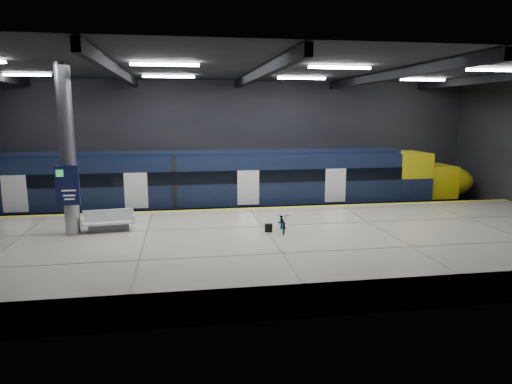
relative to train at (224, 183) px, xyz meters
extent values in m
plane|color=black|center=(1.10, -5.50, -2.06)|extent=(30.00, 30.00, 0.00)
cube|color=black|center=(1.10, 2.50, 1.94)|extent=(30.00, 0.10, 8.00)
cube|color=black|center=(1.10, -13.50, 1.94)|extent=(30.00, 0.10, 8.00)
cube|color=black|center=(1.10, -5.50, 5.94)|extent=(30.00, 16.00, 0.10)
cube|color=black|center=(-4.90, -5.50, 5.69)|extent=(0.25, 16.00, 0.40)
cube|color=black|center=(1.10, -5.50, 5.69)|extent=(0.25, 16.00, 0.40)
cube|color=black|center=(7.10, -5.50, 5.69)|extent=(0.25, 16.00, 0.40)
cube|color=black|center=(13.10, -5.50, 5.69)|extent=(0.25, 16.00, 0.40)
cube|color=white|center=(-2.90, -7.50, 5.82)|extent=(2.60, 0.18, 0.10)
cube|color=white|center=(4.10, -7.50, 5.82)|extent=(2.60, 0.18, 0.10)
cube|color=white|center=(11.10, -7.50, 5.82)|extent=(2.60, 0.18, 0.10)
cube|color=white|center=(-9.90, -1.50, 5.82)|extent=(2.60, 0.18, 0.10)
cube|color=white|center=(-2.90, -1.50, 5.82)|extent=(2.60, 0.18, 0.10)
cube|color=white|center=(4.10, -1.50, 5.82)|extent=(2.60, 0.18, 0.10)
cube|color=white|center=(11.10, -1.50, 5.82)|extent=(2.60, 0.18, 0.10)
cube|color=beige|center=(1.10, -8.00, -1.51)|extent=(30.00, 11.00, 1.10)
cube|color=gold|center=(1.10, -2.75, -0.95)|extent=(30.00, 0.40, 0.01)
cube|color=gray|center=(1.10, -0.72, -1.98)|extent=(30.00, 0.08, 0.16)
cube|color=gray|center=(1.10, 0.72, -1.98)|extent=(30.00, 0.08, 0.16)
cube|color=black|center=(-1.80, 0.00, -1.51)|extent=(24.00, 2.58, 0.80)
cube|color=black|center=(-1.80, 0.00, 0.27)|extent=(24.00, 2.80, 2.75)
cube|color=black|center=(-1.80, 0.00, 1.76)|extent=(24.00, 2.30, 0.24)
cube|color=black|center=(-1.80, -1.41, 0.54)|extent=(24.00, 0.04, 0.70)
cube|color=white|center=(1.20, -1.41, -0.06)|extent=(1.20, 0.05, 1.90)
cube|color=yellow|center=(11.20, 0.00, 0.27)|extent=(2.00, 2.80, 2.75)
ellipsoid|color=yellow|center=(13.80, 0.00, -0.21)|extent=(3.60, 2.52, 1.90)
cube|color=black|center=(11.50, 0.00, 0.44)|extent=(1.60, 2.38, 0.80)
cube|color=#595B60|center=(-5.50, -6.27, -0.80)|extent=(1.69, 0.70, 0.31)
cube|color=white|center=(-5.50, -6.27, -0.57)|extent=(2.14, 1.11, 0.08)
cube|color=white|center=(-5.50, -6.27, -0.28)|extent=(2.05, 0.32, 0.51)
cube|color=white|center=(-6.52, -6.39, -0.45)|extent=(0.16, 0.87, 0.31)
cube|color=white|center=(-4.48, -6.15, -0.45)|extent=(0.16, 0.87, 0.31)
imported|color=#99999E|center=(1.77, -7.54, -0.54)|extent=(0.73, 1.63, 0.83)
cube|color=black|center=(1.17, -7.54, -0.78)|extent=(0.30, 0.19, 0.35)
cylinder|color=#9EA0A5|center=(-6.90, -6.50, 2.49)|extent=(0.60, 0.60, 6.90)
cube|color=#10143D|center=(-6.90, -6.92, 1.14)|extent=(0.90, 0.12, 1.60)
camera|label=1|loc=(-2.38, -25.86, 4.00)|focal=32.00mm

